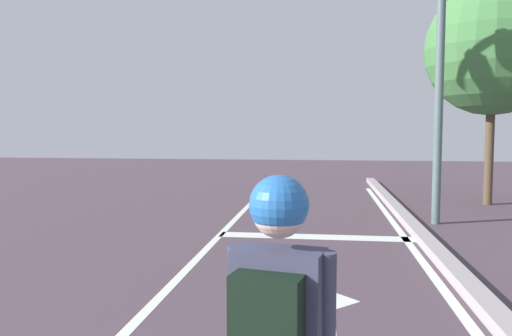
% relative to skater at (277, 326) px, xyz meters
% --- Properties ---
extents(lane_line_center, '(0.12, 20.00, 0.01)m').
position_rel_skater_xyz_m(lane_line_center, '(-1.56, 3.71, -1.05)').
color(lane_line_center, silver).
rests_on(lane_line_center, ground).
extents(lane_line_curbside, '(0.12, 20.00, 0.01)m').
position_rel_skater_xyz_m(lane_line_curbside, '(1.54, 3.71, -1.05)').
color(lane_line_curbside, silver).
rests_on(lane_line_curbside, ground).
extents(stop_bar, '(3.25, 0.40, 0.01)m').
position_rel_skater_xyz_m(stop_bar, '(0.06, 6.55, -1.05)').
color(stop_bar, silver).
rests_on(stop_bar, ground).
extents(lane_arrow_stem, '(0.16, 1.40, 0.01)m').
position_rel_skater_xyz_m(lane_arrow_stem, '(0.23, 2.50, -1.05)').
color(lane_arrow_stem, silver).
rests_on(lane_arrow_stem, ground).
extents(lane_arrow_head, '(0.71, 0.71, 0.01)m').
position_rel_skater_xyz_m(lane_arrow_head, '(0.23, 3.35, -1.05)').
color(lane_arrow_head, silver).
rests_on(lane_arrow_head, ground).
extents(curb_strip, '(0.24, 24.00, 0.14)m').
position_rel_skater_xyz_m(curb_strip, '(1.79, 3.71, -0.98)').
color(curb_strip, '#9C9394').
rests_on(curb_strip, ground).
extents(skater, '(0.43, 0.60, 1.56)m').
position_rel_skater_xyz_m(skater, '(0.00, 0.00, 0.00)').
color(skater, '#403C6F').
rests_on(skater, skateboard).
extents(traffic_signal_mast, '(3.85, 0.34, 5.81)m').
position_rel_skater_xyz_m(traffic_signal_mast, '(1.41, 8.05, 2.99)').
color(traffic_signal_mast, '#4F6564').
rests_on(traffic_signal_mast, ground).
extents(roadside_tree, '(3.12, 3.12, 5.25)m').
position_rel_skater_xyz_m(roadside_tree, '(4.11, 10.77, 2.63)').
color(roadside_tree, brown).
rests_on(roadside_tree, ground).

